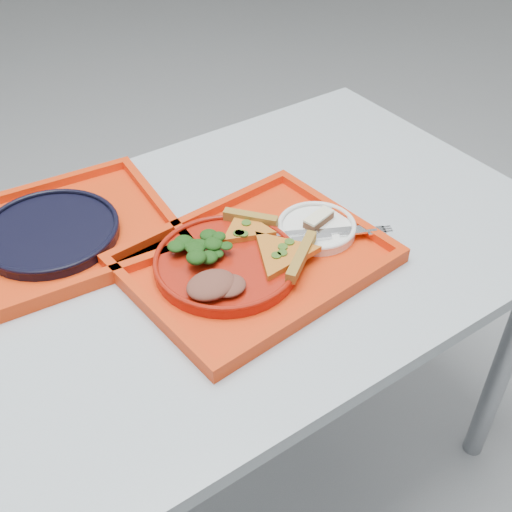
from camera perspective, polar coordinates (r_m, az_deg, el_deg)
name	(u,v)px	position (r m, az deg, el deg)	size (l,w,h in m)	color
ground	(183,498)	(1.75, -6.48, -20.61)	(10.00, 10.00, 0.00)	gray
table	(157,310)	(1.22, -8.80, -4.74)	(1.60, 0.80, 0.75)	#9CA5AF
tray_main	(255,262)	(1.18, -0.12, -0.55)	(0.45, 0.35, 0.01)	red
tray_far	(52,239)	(1.29, -17.67, 1.46)	(0.45, 0.35, 0.01)	red
dinner_plate	(226,264)	(1.15, -2.66, -0.73)	(0.26, 0.26, 0.02)	#98170A
side_plate	(317,229)	(1.24, 5.40, 2.39)	(0.15, 0.15, 0.01)	white
navy_plate	(51,233)	(1.28, -17.79, 1.95)	(0.26, 0.26, 0.02)	black
pizza_slice_a	(282,252)	(1.15, 2.29, 0.39)	(0.15, 0.13, 0.02)	gold
pizza_slice_b	(246,227)	(1.20, -0.90, 2.57)	(0.12, 0.10, 0.02)	gold
salad_heap	(202,245)	(1.15, -4.80, 1.02)	(0.09, 0.08, 0.04)	black
meat_portion	(211,285)	(1.08, -4.01, -2.57)	(0.09, 0.07, 0.03)	brown
dessert_bar	(319,219)	(1.24, 5.59, 3.30)	(0.07, 0.04, 0.02)	#492718
knife	(325,231)	(1.22, 6.11, 2.22)	(0.18, 0.02, 0.01)	silver
fork	(339,235)	(1.21, 7.35, 1.88)	(0.18, 0.02, 0.01)	silver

